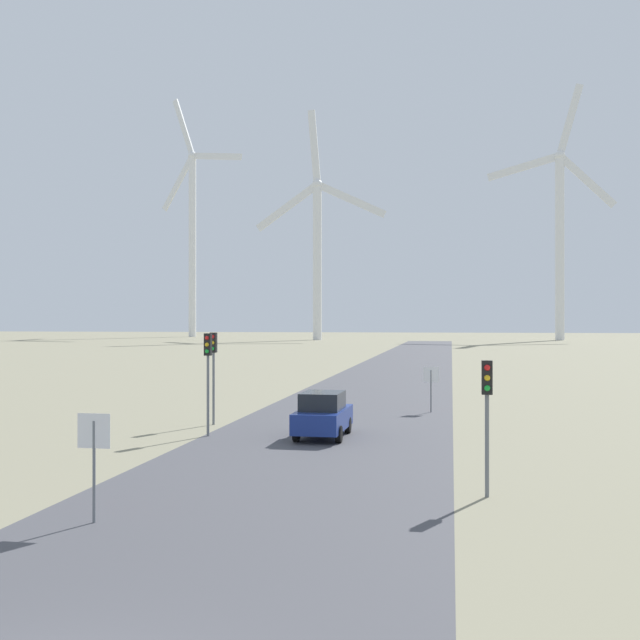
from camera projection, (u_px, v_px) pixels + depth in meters
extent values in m
cube|color=#47474C|center=(385.00, 383.00, 56.19)|extent=(10.00, 240.00, 0.01)
cylinder|color=slate|center=(94.00, 472.00, 17.25)|extent=(0.07, 0.07, 2.35)
cube|color=white|center=(94.00, 431.00, 17.24)|extent=(0.81, 0.01, 0.81)
cube|color=red|center=(94.00, 431.00, 17.25)|extent=(0.76, 0.02, 0.76)
cylinder|color=slate|center=(431.00, 391.00, 38.18)|extent=(0.07, 0.07, 2.15)
cube|color=white|center=(431.00, 375.00, 38.17)|extent=(0.81, 0.01, 0.81)
cube|color=red|center=(431.00, 375.00, 38.18)|extent=(0.76, 0.02, 0.76)
cylinder|color=slate|center=(208.00, 385.00, 30.27)|extent=(0.11, 0.11, 4.16)
cube|color=black|center=(208.00, 344.00, 30.27)|extent=(0.28, 0.24, 0.90)
sphere|color=red|center=(207.00, 338.00, 30.14)|extent=(0.16, 0.16, 0.16)
sphere|color=gold|center=(207.00, 345.00, 30.14)|extent=(0.16, 0.16, 0.16)
sphere|color=green|center=(207.00, 351.00, 30.14)|extent=(0.16, 0.16, 0.16)
cylinder|color=slate|center=(487.00, 429.00, 19.78)|extent=(0.11, 0.11, 3.62)
cube|color=black|center=(487.00, 377.00, 19.78)|extent=(0.28, 0.24, 0.90)
sphere|color=red|center=(487.00, 368.00, 19.65)|extent=(0.16, 0.16, 0.16)
sphere|color=gold|center=(487.00, 378.00, 19.65)|extent=(0.16, 0.16, 0.16)
sphere|color=green|center=(487.00, 388.00, 19.65)|extent=(0.16, 0.16, 0.16)
cylinder|color=slate|center=(214.00, 379.00, 33.60)|extent=(0.11, 0.11, 4.14)
cube|color=black|center=(214.00, 343.00, 33.61)|extent=(0.28, 0.24, 0.90)
sphere|color=red|center=(213.00, 337.00, 33.47)|extent=(0.16, 0.16, 0.16)
sphere|color=gold|center=(213.00, 343.00, 33.47)|extent=(0.16, 0.16, 0.16)
sphere|color=green|center=(213.00, 349.00, 33.47)|extent=(0.16, 0.16, 0.16)
cube|color=navy|center=(323.00, 419.00, 29.95)|extent=(1.88, 4.14, 0.80)
cube|color=#1E2328|center=(322.00, 401.00, 29.80)|extent=(1.60, 2.13, 0.70)
cylinder|color=black|center=(309.00, 424.00, 31.34)|extent=(0.22, 0.66, 0.66)
cylinder|color=black|center=(348.00, 425.00, 31.05)|extent=(0.22, 0.66, 0.66)
cylinder|color=black|center=(296.00, 433.00, 28.84)|extent=(0.22, 0.66, 0.66)
cylinder|color=black|center=(339.00, 434.00, 28.55)|extent=(0.22, 0.66, 0.66)
cylinder|color=white|center=(192.00, 246.00, 222.82)|extent=(2.20, 2.20, 54.03)
sphere|color=white|center=(192.00, 156.00, 222.86)|extent=(2.60, 2.60, 2.60)
cube|color=white|center=(183.00, 127.00, 224.96)|extent=(8.06, 3.98, 17.84)
cube|color=white|center=(178.00, 184.00, 226.28)|extent=(11.89, 5.71, 15.70)
cube|color=white|center=(217.00, 156.00, 217.35)|extent=(17.16, 8.07, 4.35)
cylinder|color=white|center=(317.00, 262.00, 185.41)|extent=(2.20, 2.20, 38.61)
sphere|color=white|center=(317.00, 184.00, 185.44)|extent=(2.60, 2.60, 2.60)
cube|color=white|center=(286.00, 207.00, 186.98)|extent=(15.76, 0.86, 11.70)
cube|color=white|center=(352.00, 200.00, 183.73)|extent=(16.99, 0.88, 9.28)
cube|color=white|center=(314.00, 146.00, 185.61)|extent=(3.29, 0.57, 18.02)
cylinder|color=white|center=(560.00, 248.00, 182.38)|extent=(2.20, 2.20, 45.05)
sphere|color=white|center=(560.00, 156.00, 182.41)|extent=(2.60, 2.60, 2.60)
cube|color=white|center=(588.00, 181.00, 180.76)|extent=(13.29, 1.58, 13.40)
cube|color=white|center=(570.00, 119.00, 181.81)|extent=(6.26, 1.01, 16.95)
cube|color=white|center=(522.00, 167.00, 184.66)|extent=(16.96, 1.89, 6.08)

